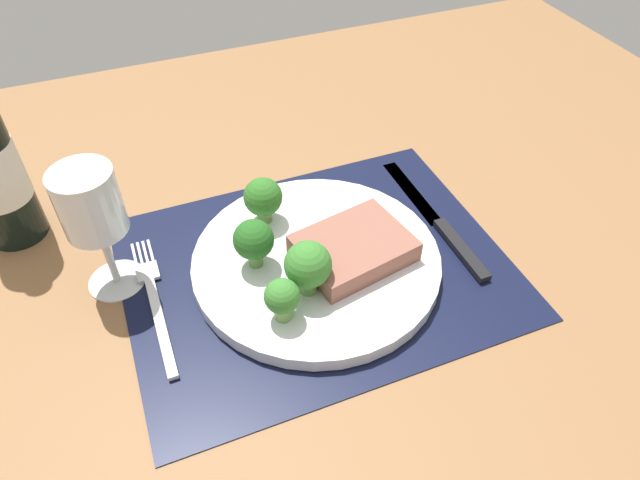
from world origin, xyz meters
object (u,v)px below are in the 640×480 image
at_px(fork, 155,301).
at_px(plate, 316,261).
at_px(steak, 354,248).
at_px(knife, 441,225).
at_px(wine_glass, 92,210).

bearing_deg(fork, plate, -4.77).
xyz_separation_m(steak, knife, (0.12, 0.02, -0.03)).
relative_size(steak, wine_glass, 0.79).
distance_m(fork, knife, 0.33).
distance_m(knife, wine_glass, 0.38).
height_order(fork, wine_glass, wine_glass).
relative_size(fork, wine_glass, 1.31).
height_order(plate, knife, plate).
xyz_separation_m(fork, knife, (0.33, -0.01, 0.00)).
bearing_deg(knife, steak, -171.43).
distance_m(steak, wine_glass, 0.27).
distance_m(steak, knife, 0.13).
xyz_separation_m(plate, steak, (0.04, -0.01, 0.02)).
distance_m(plate, wine_glass, 0.23).
xyz_separation_m(steak, fork, (-0.21, 0.03, -0.03)).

